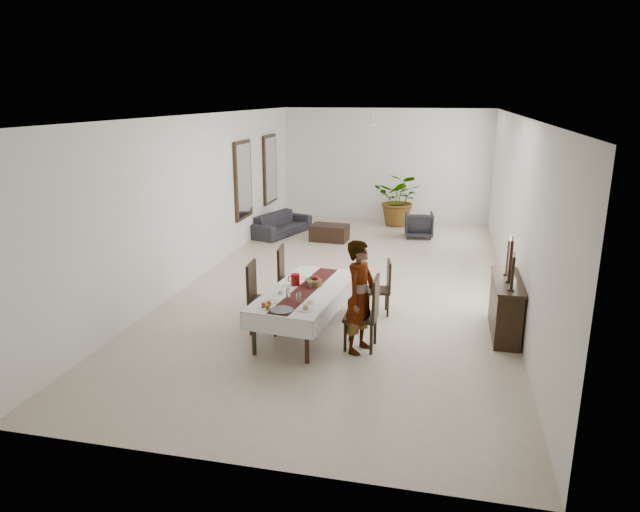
# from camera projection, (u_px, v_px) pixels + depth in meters

# --- Properties ---
(floor) EXTENTS (6.00, 12.00, 0.00)m
(floor) POSITION_uv_depth(u_px,v_px,m) (349.00, 281.00, 11.29)
(floor) COLOR beige
(floor) RESTS_ON ground
(ceiling) EXTENTS (6.00, 12.00, 0.02)m
(ceiling) POSITION_uv_depth(u_px,v_px,m) (351.00, 115.00, 10.42)
(ceiling) COLOR white
(ceiling) RESTS_ON wall_back
(wall_back) EXTENTS (6.00, 0.02, 3.20)m
(wall_back) POSITION_uv_depth(u_px,v_px,m) (385.00, 165.00, 16.49)
(wall_back) COLOR white
(wall_back) RESTS_ON floor
(wall_front) EXTENTS (6.00, 0.02, 3.20)m
(wall_front) POSITION_uv_depth(u_px,v_px,m) (237.00, 316.00, 5.23)
(wall_front) COLOR white
(wall_front) RESTS_ON floor
(wall_left) EXTENTS (0.02, 12.00, 3.20)m
(wall_left) POSITION_uv_depth(u_px,v_px,m) (203.00, 195.00, 11.50)
(wall_left) COLOR white
(wall_left) RESTS_ON floor
(wall_right) EXTENTS (0.02, 12.00, 3.20)m
(wall_right) POSITION_uv_depth(u_px,v_px,m) (514.00, 208.00, 10.22)
(wall_right) COLOR white
(wall_right) RESTS_ON floor
(dining_table_top) EXTENTS (1.14, 2.26, 0.05)m
(dining_table_top) POSITION_uv_depth(u_px,v_px,m) (306.00, 291.00, 8.72)
(dining_table_top) COLOR black
(dining_table_top) RESTS_ON table_leg_fl
(table_leg_fl) EXTENTS (0.07, 0.07, 0.63)m
(table_leg_fl) POSITION_uv_depth(u_px,v_px,m) (254.00, 334.00, 8.00)
(table_leg_fl) COLOR black
(table_leg_fl) RESTS_ON floor
(table_leg_fr) EXTENTS (0.07, 0.07, 0.63)m
(table_leg_fr) POSITION_uv_depth(u_px,v_px,m) (307.00, 342.00, 7.75)
(table_leg_fr) COLOR black
(table_leg_fr) RESTS_ON floor
(table_leg_bl) EXTENTS (0.07, 0.07, 0.63)m
(table_leg_bl) POSITION_uv_depth(u_px,v_px,m) (305.00, 289.00, 9.88)
(table_leg_bl) COLOR black
(table_leg_bl) RESTS_ON floor
(table_leg_br) EXTENTS (0.07, 0.07, 0.63)m
(table_leg_br) POSITION_uv_depth(u_px,v_px,m) (349.00, 294.00, 9.63)
(table_leg_br) COLOR black
(table_leg_br) RESTS_ON floor
(tablecloth_top) EXTENTS (1.32, 2.44, 0.01)m
(tablecloth_top) POSITION_uv_depth(u_px,v_px,m) (306.00, 290.00, 8.71)
(tablecloth_top) COLOR white
(tablecloth_top) RESTS_ON dining_table_top
(tablecloth_drape_left) EXTENTS (0.27, 2.32, 0.27)m
(tablecloth_drape_left) POSITION_uv_depth(u_px,v_px,m) (274.00, 294.00, 8.92)
(tablecloth_drape_left) COLOR white
(tablecloth_drape_left) RESTS_ON dining_table_top
(tablecloth_drape_right) EXTENTS (0.27, 2.32, 0.27)m
(tablecloth_drape_right) POSITION_uv_depth(u_px,v_px,m) (339.00, 302.00, 8.58)
(tablecloth_drape_right) COLOR silver
(tablecloth_drape_right) RESTS_ON dining_table_top
(tablecloth_drape_near) EXTENTS (1.06, 0.13, 0.27)m
(tablecloth_drape_near) POSITION_uv_depth(u_px,v_px,m) (276.00, 326.00, 7.69)
(tablecloth_drape_near) COLOR white
(tablecloth_drape_near) RESTS_ON dining_table_top
(tablecloth_drape_far) EXTENTS (1.06, 0.13, 0.27)m
(tablecloth_drape_far) POSITION_uv_depth(u_px,v_px,m) (330.00, 276.00, 9.81)
(tablecloth_drape_far) COLOR white
(tablecloth_drape_far) RESTS_ON dining_table_top
(table_runner) EXTENTS (0.56, 2.28, 0.00)m
(table_runner) POSITION_uv_depth(u_px,v_px,m) (306.00, 289.00, 8.71)
(table_runner) COLOR #531B17
(table_runner) RESTS_ON tablecloth_top
(red_pitcher) EXTENTS (0.15, 0.15, 0.18)m
(red_pitcher) POSITION_uv_depth(u_px,v_px,m) (295.00, 280.00, 8.88)
(red_pitcher) COLOR maroon
(red_pitcher) RESTS_ON tablecloth_top
(pitcher_handle) EXTENTS (0.11, 0.03, 0.11)m
(pitcher_handle) POSITION_uv_depth(u_px,v_px,m) (291.00, 279.00, 8.91)
(pitcher_handle) COLOR maroon
(pitcher_handle) RESTS_ON red_pitcher
(wine_glass_near) EXTENTS (0.06, 0.06, 0.15)m
(wine_glass_near) POSITION_uv_depth(u_px,v_px,m) (299.00, 298.00, 8.12)
(wine_glass_near) COLOR white
(wine_glass_near) RESTS_ON tablecloth_top
(wine_glass_mid) EXTENTS (0.06, 0.06, 0.15)m
(wine_glass_mid) POSITION_uv_depth(u_px,v_px,m) (288.00, 294.00, 8.27)
(wine_glass_mid) COLOR white
(wine_glass_mid) RESTS_ON tablecloth_top
(wine_glass_far) EXTENTS (0.06, 0.06, 0.15)m
(wine_glass_far) POSITION_uv_depth(u_px,v_px,m) (310.00, 284.00, 8.72)
(wine_glass_far) COLOR white
(wine_glass_far) RESTS_ON tablecloth_top
(teacup_right) EXTENTS (0.08, 0.08, 0.05)m
(teacup_right) POSITION_uv_depth(u_px,v_px,m) (310.00, 301.00, 8.12)
(teacup_right) COLOR white
(teacup_right) RESTS_ON saucer_right
(saucer_right) EXTENTS (0.14, 0.14, 0.01)m
(saucer_right) POSITION_uv_depth(u_px,v_px,m) (310.00, 303.00, 8.13)
(saucer_right) COLOR white
(saucer_right) RESTS_ON tablecloth_top
(teacup_left) EXTENTS (0.08, 0.08, 0.05)m
(teacup_left) POSITION_uv_depth(u_px,v_px,m) (281.00, 292.00, 8.50)
(teacup_left) COLOR silver
(teacup_left) RESTS_ON saucer_left
(saucer_left) EXTENTS (0.14, 0.14, 0.01)m
(saucer_left) POSITION_uv_depth(u_px,v_px,m) (282.00, 294.00, 8.51)
(saucer_left) COLOR white
(saucer_left) RESTS_ON tablecloth_top
(plate_near_right) EXTENTS (0.22, 0.22, 0.01)m
(plate_near_right) POSITION_uv_depth(u_px,v_px,m) (306.00, 309.00, 7.87)
(plate_near_right) COLOR silver
(plate_near_right) RESTS_ON tablecloth_top
(bread_near_right) EXTENTS (0.08, 0.08, 0.08)m
(bread_near_right) POSITION_uv_depth(u_px,v_px,m) (306.00, 308.00, 7.87)
(bread_near_right) COLOR tan
(bread_near_right) RESTS_ON plate_near_right
(plate_near_left) EXTENTS (0.22, 0.22, 0.01)m
(plate_near_left) POSITION_uv_depth(u_px,v_px,m) (272.00, 301.00, 8.18)
(plate_near_left) COLOR silver
(plate_near_left) RESTS_ON tablecloth_top
(plate_far_left) EXTENTS (0.22, 0.22, 0.01)m
(plate_far_left) POSITION_uv_depth(u_px,v_px,m) (300.00, 277.00, 9.25)
(plate_far_left) COLOR white
(plate_far_left) RESTS_ON tablecloth_top
(serving_tray) EXTENTS (0.33, 0.33, 0.02)m
(serving_tray) POSITION_uv_depth(u_px,v_px,m) (282.00, 310.00, 7.84)
(serving_tray) COLOR #3F3E43
(serving_tray) RESTS_ON tablecloth_top
(jam_jar_a) EXTENTS (0.06, 0.06, 0.07)m
(jam_jar_a) POSITION_uv_depth(u_px,v_px,m) (268.00, 307.00, 7.88)
(jam_jar_a) COLOR brown
(jam_jar_a) RESTS_ON tablecloth_top
(jam_jar_b) EXTENTS (0.06, 0.06, 0.07)m
(jam_jar_b) POSITION_uv_depth(u_px,v_px,m) (263.00, 305.00, 7.95)
(jam_jar_b) COLOR #923A15
(jam_jar_b) RESTS_ON tablecloth_top
(jam_jar_c) EXTENTS (0.06, 0.06, 0.07)m
(jam_jar_c) POSITION_uv_depth(u_px,v_px,m) (269.00, 304.00, 8.02)
(jam_jar_c) COLOR #923A15
(jam_jar_c) RESTS_ON tablecloth_top
(fruit_basket) EXTENTS (0.27, 0.27, 0.09)m
(fruit_basket) POSITION_uv_depth(u_px,v_px,m) (314.00, 282.00, 8.89)
(fruit_basket) COLOR brown
(fruit_basket) RESTS_ON tablecloth_top
(fruit_red) EXTENTS (0.08, 0.08, 0.08)m
(fruit_red) POSITION_uv_depth(u_px,v_px,m) (316.00, 278.00, 8.88)
(fruit_red) COLOR maroon
(fruit_red) RESTS_ON fruit_basket
(fruit_green) EXTENTS (0.07, 0.07, 0.07)m
(fruit_green) POSITION_uv_depth(u_px,v_px,m) (312.00, 278.00, 8.91)
(fruit_green) COLOR #5B7021
(fruit_green) RESTS_ON fruit_basket
(chair_right_near_seat) EXTENTS (0.47, 0.47, 0.05)m
(chair_right_near_seat) POSITION_uv_depth(u_px,v_px,m) (361.00, 317.00, 8.19)
(chair_right_near_seat) COLOR black
(chair_right_near_seat) RESTS_ON chair_right_near_leg_fl
(chair_right_near_leg_fl) EXTENTS (0.05, 0.05, 0.45)m
(chair_right_near_leg_fl) POSITION_uv_depth(u_px,v_px,m) (371.00, 339.00, 8.04)
(chair_right_near_leg_fl) COLOR black
(chair_right_near_leg_fl) RESTS_ON floor
(chair_right_near_leg_fr) EXTENTS (0.05, 0.05, 0.45)m
(chair_right_near_leg_fr) POSITION_uv_depth(u_px,v_px,m) (375.00, 329.00, 8.39)
(chair_right_near_leg_fr) COLOR black
(chair_right_near_leg_fr) RESTS_ON floor
(chair_right_near_leg_bl) EXTENTS (0.05, 0.05, 0.45)m
(chair_right_near_leg_bl) POSITION_uv_depth(u_px,v_px,m) (345.00, 337.00, 8.13)
(chair_right_near_leg_bl) COLOR black
(chair_right_near_leg_bl) RESTS_ON floor
(chair_right_near_leg_br) EXTENTS (0.05, 0.05, 0.45)m
(chair_right_near_leg_br) POSITION_uv_depth(u_px,v_px,m) (350.00, 327.00, 8.48)
(chair_right_near_leg_br) COLOR black
(chair_right_near_leg_br) RESTS_ON floor
(chair_right_near_back) EXTENTS (0.05, 0.46, 0.58)m
(chair_right_near_back) POSITION_uv_depth(u_px,v_px,m) (376.00, 297.00, 8.06)
(chair_right_near_back) COLOR black
(chair_right_near_back) RESTS_ON chair_right_near_seat
(chair_right_far_seat) EXTENTS (0.46, 0.46, 0.04)m
(chair_right_far_seat) POSITION_uv_depth(u_px,v_px,m) (378.00, 290.00, 9.51)
(chair_right_far_seat) COLOR black
(chair_right_far_seat) RESTS_ON chair_right_far_leg_fl
(chair_right_far_leg_fl) EXTENTS (0.05, 0.05, 0.39)m
(chair_right_far_leg_fl) POSITION_uv_depth(u_px,v_px,m) (388.00, 306.00, 9.42)
(chair_right_far_leg_fl) COLOR black
(chair_right_far_leg_fl) RESTS_ON floor
(chair_right_far_leg_fr) EXTENTS (0.05, 0.05, 0.39)m
(chair_right_far_leg_fr) POSITION_uv_depth(u_px,v_px,m) (386.00, 299.00, 9.72)
(chair_right_far_leg_fr) COLOR black
(chair_right_far_leg_fr) RESTS_ON floor
(chair_right_far_leg_bl) EXTENTS (0.05, 0.05, 0.39)m
(chair_right_far_leg_bl) POSITION_uv_depth(u_px,v_px,m) (369.00, 306.00, 9.42)
(chair_right_far_leg_bl) COLOR black
(chair_right_far_leg_bl) RESTS_ON floor
(chair_right_far_leg_br) EXTENTS (0.05, 0.05, 0.39)m
(chair_right_far_leg_br) POSITION_uv_depth(u_px,v_px,m) (367.00, 299.00, 9.73)
(chair_right_far_leg_br) COLOR black
(chair_right_far_leg_br) RESTS_ON floor
(chair_right_far_back) EXTENTS (0.11, 0.39, 0.50)m
(chair_right_far_back) POSITION_uv_depth(u_px,v_px,m) (389.00, 275.00, 9.44)
(chair_right_far_back) COLOR black
(chair_right_far_back) RESTS_ON chair_right_far_seat
(chair_left_near_seat) EXTENTS (0.50, 0.50, 0.05)m
(chair_left_near_seat) POSITION_uv_depth(u_px,v_px,m) (265.00, 301.00, 8.78)
(chair_left_near_seat) COLOR black
(chair_left_near_seat) RESTS_ON chair_left_near_leg_fl
(chair_left_near_leg_fl) EXTENTS (0.05, 0.05, 0.46)m
(chair_left_near_leg_fl) POSITION_uv_depth(u_px,v_px,m) (257.00, 312.00, 9.06)
(chair_left_near_leg_fl) COLOR black
(chair_left_near_leg_fl) RESTS_ON floor
(chair_left_near_leg_fr) EXTENTS (0.05, 0.05, 0.46)m
(chair_left_near_leg_fr) POSITION_uv_depth(u_px,v_px,m) (251.00, 321.00, 8.70)
(chair_left_near_leg_fr) COLOR black
(chair_left_near_leg_fr) RESTS_ON floor
(chair_left_near_leg_bl) EXTENTS (0.05, 0.05, 0.46)m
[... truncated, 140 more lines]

